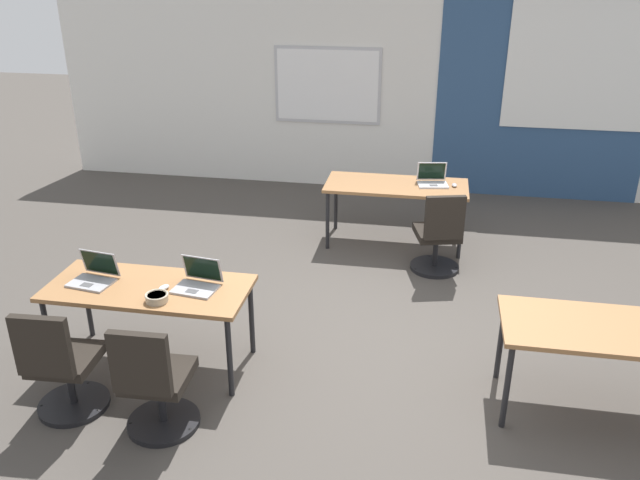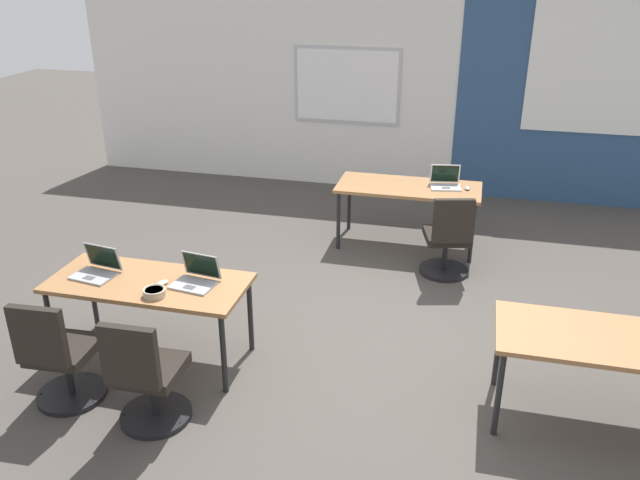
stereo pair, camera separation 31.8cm
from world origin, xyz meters
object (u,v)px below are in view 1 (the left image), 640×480
object	(u,v)px
laptop_near_left_end	(94,276)
laptop_near_left_inner	(198,282)
mouse_near_left_inner	(164,288)
chair_near_left_inner	(155,387)
laptop_far_right	(432,180)
chair_near_left_end	(62,370)
snack_bowl	(157,297)
desk_far_center	(396,189)
chair_far_right	(438,239)
desk_near_left	(149,293)
desk_near_right	(617,335)
mouse_far_right	(454,185)

from	to	relation	value
laptop_near_left_end	laptop_near_left_inner	world-z (taller)	same
mouse_near_left_inner	chair_near_left_inner	size ratio (longest dim) A/B	0.12
chair_near_left_inner	laptop_far_right	bearing A→B (deg)	-118.09
chair_near_left_end	snack_bowl	distance (m)	0.83
chair_near_left_end	laptop_far_right	bearing A→B (deg)	-128.52
laptop_near_left_end	chair_near_left_inner	distance (m)	1.19
laptop_near_left_end	snack_bowl	world-z (taller)	laptop_near_left_end
desk_far_center	snack_bowl	world-z (taller)	snack_bowl
desk_far_center	chair_far_right	distance (m)	0.89
desk_near_left	desk_near_right	size ratio (longest dim) A/B	1.00
chair_far_right	mouse_near_left_inner	distance (m)	3.03
mouse_near_left_inner	laptop_near_left_inner	bearing A→B (deg)	17.38
laptop_near_left_end	chair_near_left_end	bearing A→B (deg)	-75.96
laptop_far_right	laptop_near_left_inner	size ratio (longest dim) A/B	1.02
mouse_far_right	chair_near_left_end	xyz separation A→B (m)	(-2.77, -3.55, -0.36)
desk_near_left	snack_bowl	bearing A→B (deg)	-51.71
desk_far_center	mouse_far_right	xyz separation A→B (m)	(0.64, 0.04, 0.08)
laptop_near_left_inner	chair_near_left_inner	world-z (taller)	laptop_near_left_inner
desk_near_left	laptop_far_right	world-z (taller)	laptop_far_right
desk_near_left	desk_near_right	distance (m)	3.50
laptop_near_left_inner	snack_bowl	bearing A→B (deg)	-123.08
desk_far_center	laptop_near_left_end	size ratio (longest dim) A/B	4.35
laptop_near_left_end	chair_near_left_inner	world-z (taller)	laptop_near_left_end
laptop_far_right	laptop_near_left_inner	world-z (taller)	laptop_far_right
chair_near_left_end	desk_near_right	bearing A→B (deg)	-172.96
desk_far_center	laptop_far_right	size ratio (longest dim) A/B	4.30
desk_near_left	chair_far_right	bearing A→B (deg)	43.22
desk_far_center	snack_bowl	size ratio (longest dim) A/B	9.01
laptop_far_right	desk_near_right	bearing A→B (deg)	-74.71
desk_near_right	laptop_far_right	xyz separation A→B (m)	(-1.35, 2.87, 0.11)
desk_far_center	mouse_near_left_inner	size ratio (longest dim) A/B	14.03
desk_near_right	chair_near_left_end	distance (m)	3.96
desk_far_center	mouse_near_left_inner	xyz separation A→B (m)	(-1.60, -2.83, 0.08)
desk_near_left	laptop_near_left_end	bearing A→B (deg)	-180.00
chair_near_left_end	chair_near_left_inner	xyz separation A→B (m)	(0.74, -0.07, 0.00)
desk_far_center	laptop_near_left_end	world-z (taller)	laptop_near_left_end
snack_bowl	chair_near_left_end	bearing A→B (deg)	-137.74
mouse_far_right	desk_near_right	bearing A→B (deg)	-68.66
laptop_near_left_end	mouse_near_left_inner	bearing A→B (deg)	5.49
laptop_near_left_inner	mouse_near_left_inner	size ratio (longest dim) A/B	3.21
snack_bowl	laptop_near_left_inner	bearing A→B (deg)	49.00
desk_far_center	laptop_near_left_inner	world-z (taller)	laptop_near_left_inner
mouse_far_right	laptop_near_left_end	xyz separation A→B (m)	(-2.84, -2.84, 0.03)
desk_far_center	chair_near_left_end	size ratio (longest dim) A/B	1.74
chair_far_right	mouse_near_left_inner	world-z (taller)	chair_far_right
desk_near_left	laptop_far_right	size ratio (longest dim) A/B	4.30
mouse_far_right	snack_bowl	xyz separation A→B (m)	(-2.22, -3.05, 0.02)
mouse_far_right	chair_near_left_end	bearing A→B (deg)	-128.00
desk_near_left	chair_near_left_inner	size ratio (longest dim) A/B	1.74
laptop_near_left_end	chair_near_left_inner	bearing A→B (deg)	-35.61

